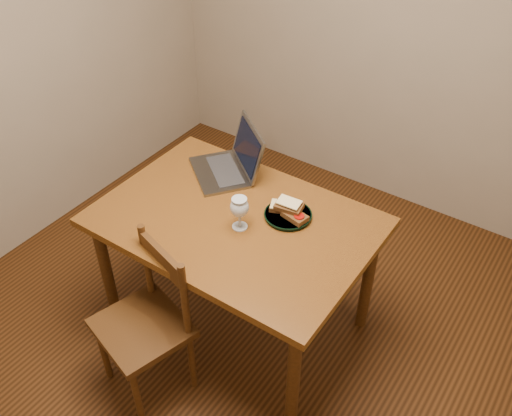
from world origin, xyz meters
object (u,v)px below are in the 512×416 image
Objects in this scene: chair at (145,318)px; milk_glass at (240,213)px; laptop at (233,161)px; table at (236,232)px; plate at (288,215)px.

chair is 2.85× the size of milk_glass.
laptop reaches higher than milk_glass.
chair reaches higher than table.
chair is 0.92m from laptop.
milk_glass is (0.05, -0.04, 0.17)m from table.
chair is at bearing -103.47° from table.
chair is at bearing -115.36° from plate.
laptop is (-0.29, 0.35, -0.02)m from milk_glass.
laptop reaches higher than plate.
table is 2.74× the size of laptop.
plate is at bearing 52.45° from milk_glass.
milk_glass is 0.45m from laptop.
chair is 0.65m from milk_glass.
milk_glass reaches higher than table.
table is at bearing 146.11° from milk_glass.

